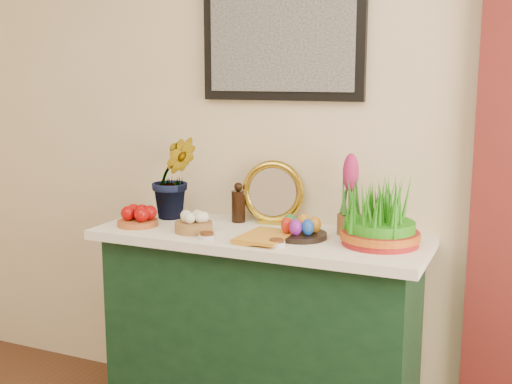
{
  "coord_description": "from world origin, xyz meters",
  "views": [
    {
      "loc": [
        1.02,
        -0.4,
        1.54
      ],
      "look_at": [
        -0.02,
        1.95,
        1.07
      ],
      "focal_mm": 45.0,
      "sensor_mm": 36.0,
      "label": 1
    }
  ],
  "objects_px": {
    "book": "(245,234)",
    "hyacinth_green": "(174,164)",
    "sideboard": "(261,336)",
    "mirror": "(273,193)",
    "wheatgrass_sabzeh": "(381,217)"
  },
  "relations": [
    {
      "from": "book",
      "to": "hyacinth_green",
      "type": "bearing_deg",
      "value": 158.63
    },
    {
      "from": "sideboard",
      "to": "mirror",
      "type": "bearing_deg",
      "value": 95.94
    },
    {
      "from": "hyacinth_green",
      "to": "mirror",
      "type": "relative_size",
      "value": 1.74
    },
    {
      "from": "sideboard",
      "to": "book",
      "type": "distance_m",
      "value": 0.49
    },
    {
      "from": "book",
      "to": "wheatgrass_sabzeh",
      "type": "height_order",
      "value": "wheatgrass_sabzeh"
    },
    {
      "from": "book",
      "to": "mirror",
      "type": "bearing_deg",
      "value": 92.27
    },
    {
      "from": "hyacinth_green",
      "to": "sideboard",
      "type": "bearing_deg",
      "value": -50.66
    },
    {
      "from": "sideboard",
      "to": "hyacinth_green",
      "type": "bearing_deg",
      "value": 168.7
    },
    {
      "from": "sideboard",
      "to": "wheatgrass_sabzeh",
      "type": "xyz_separation_m",
      "value": [
        0.5,
        0.0,
        0.58
      ]
    },
    {
      "from": "mirror",
      "to": "hyacinth_green",
      "type": "bearing_deg",
      "value": -169.53
    },
    {
      "from": "book",
      "to": "wheatgrass_sabzeh",
      "type": "bearing_deg",
      "value": 15.43
    },
    {
      "from": "mirror",
      "to": "wheatgrass_sabzeh",
      "type": "relative_size",
      "value": 0.93
    },
    {
      "from": "mirror",
      "to": "wheatgrass_sabzeh",
      "type": "bearing_deg",
      "value": -18.51
    },
    {
      "from": "sideboard",
      "to": "wheatgrass_sabzeh",
      "type": "relative_size",
      "value": 4.21
    },
    {
      "from": "hyacinth_green",
      "to": "book",
      "type": "xyz_separation_m",
      "value": [
        0.45,
        -0.21,
        -0.23
      ]
    }
  ]
}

